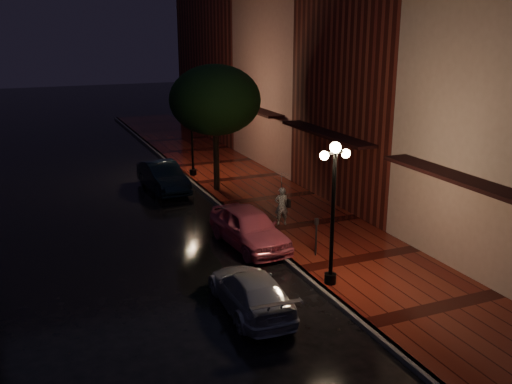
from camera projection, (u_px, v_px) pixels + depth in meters
name	position (u px, v px, depth m)	size (l,w,h in m)	color
ground	(255.00, 235.00, 21.43)	(120.00, 120.00, 0.00)	black
sidewalk	(308.00, 225.00, 22.26)	(4.50, 60.00, 0.15)	#4B120D
curb	(255.00, 233.00, 21.41)	(0.25, 60.00, 0.15)	#595451
storefront_mid	(387.00, 76.00, 24.28)	(5.00, 8.00, 11.00)	#511914
storefront_far	(301.00, 83.00, 31.63)	(5.00, 8.00, 9.00)	#8C5951
storefront_extra	(236.00, 63.00, 40.32)	(5.00, 12.00, 10.00)	#511914
streetlamp_near	(333.00, 205.00, 16.42)	(0.96, 0.36, 4.31)	black
streetlamp_far	(192.00, 128.00, 28.78)	(0.96, 0.36, 4.31)	black
street_tree	(215.00, 102.00, 25.76)	(4.16, 4.16, 5.80)	black
pink_car	(249.00, 227.00, 20.19)	(1.66, 4.13, 1.41)	#D45770
navy_car	(163.00, 177.00, 27.02)	(1.44, 4.14, 1.36)	black
silver_car	(251.00, 291.00, 15.65)	(1.58, 3.89, 1.13)	#ABACB3
woman_with_umbrella	(282.00, 190.00, 21.78)	(0.87, 0.88, 2.09)	white
parking_meter	(316.00, 233.00, 18.97)	(0.13, 0.10, 1.30)	black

